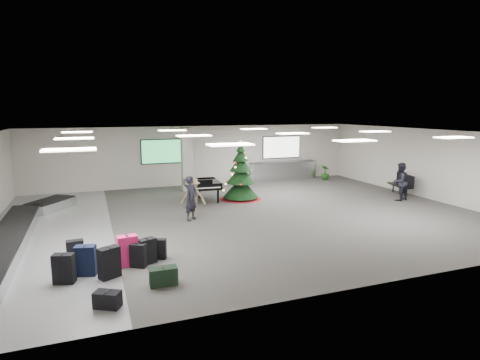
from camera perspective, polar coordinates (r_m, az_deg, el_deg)
name	(u,v)px	position (r m, az deg, el deg)	size (l,w,h in m)	color
ground	(245,215)	(15.76, 0.74, -4.98)	(18.00, 18.00, 0.00)	#3D3A37
room_envelope	(230,154)	(15.82, -1.41, 3.67)	(18.02, 14.02, 3.21)	beige
baggage_carousel	(19,231)	(14.80, -28.91, -6.40)	(2.28, 9.71, 0.43)	silver
service_counter	(283,171)	(23.61, 6.20, 1.33)	(4.05, 0.65, 1.08)	silver
suitcase_0	(109,263)	(10.46, -18.11, -11.11)	(0.57, 0.48, 0.80)	black
suitcase_1	(138,256)	(10.96, -14.27, -10.37)	(0.45, 0.39, 0.64)	black
pink_suitcase	(127,251)	(11.10, -15.71, -9.65)	(0.55, 0.35, 0.84)	#F9206C
suitcase_3	(147,251)	(11.15, -13.05, -9.81)	(0.52, 0.41, 0.71)	black
navy_suitcase	(86,261)	(10.82, -21.09, -10.64)	(0.55, 0.40, 0.78)	black
suitcase_5	(64,269)	(10.55, -23.75, -11.47)	(0.54, 0.39, 0.74)	black
green_duffel	(163,276)	(9.82, -10.84, -13.29)	(0.65, 0.34, 0.45)	black
suitcase_7	(159,249)	(11.42, -11.44, -9.59)	(0.43, 0.32, 0.58)	black
suitcase_8	(75,252)	(11.73, -22.39, -9.42)	(0.45, 0.29, 0.66)	black
black_duffel	(107,300)	(9.10, -18.34, -15.85)	(0.61, 0.52, 0.37)	black
christmas_tree	(241,179)	(18.34, 0.10, 0.14)	(1.92, 1.92, 2.74)	maroon
grand_piano	(202,184)	(18.03, -5.38, -0.61)	(1.59, 1.98, 1.08)	black
bench	(402,183)	(20.97, 22.03, -0.37)	(0.92, 1.68, 1.01)	black
traveler_a	(191,198)	(14.96, -6.96, -2.59)	(0.61, 0.40, 1.66)	black
traveler_b	(193,198)	(15.40, -6.70, -2.51)	(0.98, 0.56, 1.51)	#867753
traveler_bench	(400,182)	(19.44, 21.80, -0.23)	(0.84, 0.65, 1.73)	black
potted_plant_left	(249,178)	(21.94, 1.24, 0.33)	(0.43, 0.35, 0.79)	#123914
potted_plant_right	(325,173)	(24.06, 12.02, 1.03)	(0.47, 0.47, 0.84)	#123914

